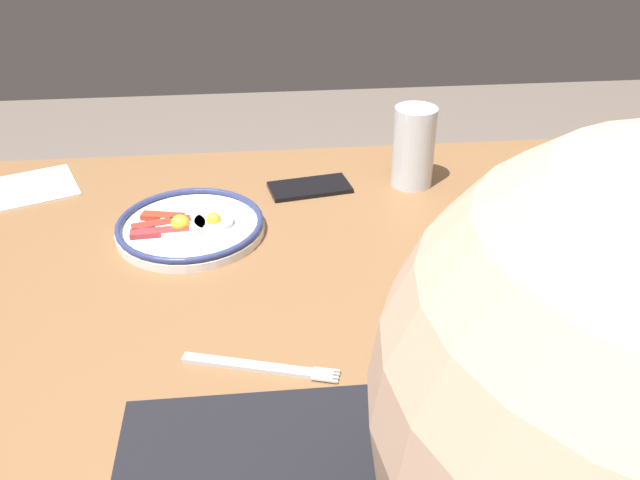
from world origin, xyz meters
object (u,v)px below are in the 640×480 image
object	(u,v)px
cell_phone	(310,187)
paper_napkin	(31,188)
coffee_mug	(626,342)
fork_near	(261,367)
drinking_glass	(413,151)
plate_center_pancakes	(190,226)
plate_near_main	(640,227)

from	to	relation	value
cell_phone	paper_napkin	size ratio (longest dim) A/B	0.96
coffee_mug	fork_near	world-z (taller)	coffee_mug
cell_phone	paper_napkin	world-z (taller)	cell_phone
paper_napkin	drinking_glass	bearing A→B (deg)	175.99
fork_near	coffee_mug	bearing A→B (deg)	173.42
drinking_glass	fork_near	world-z (taller)	drinking_glass
cell_phone	plate_center_pancakes	bearing A→B (deg)	23.43
plate_center_pancakes	coffee_mug	size ratio (longest dim) A/B	2.13
plate_center_pancakes	coffee_mug	bearing A→B (deg)	144.12
fork_near	paper_napkin	bearing A→B (deg)	-52.38
paper_napkin	cell_phone	bearing A→B (deg)	173.93
paper_napkin	fork_near	distance (m)	0.66
coffee_mug	drinking_glass	size ratio (longest dim) A/B	0.76
plate_near_main	fork_near	size ratio (longest dim) A/B	1.20
plate_center_pancakes	paper_napkin	xyz separation A→B (m)	(0.30, -0.19, -0.01)
coffee_mug	fork_near	bearing A→B (deg)	-6.58
plate_center_pancakes	coffee_mug	world-z (taller)	coffee_mug
plate_center_pancakes	fork_near	bearing A→B (deg)	107.42
paper_napkin	fork_near	xyz separation A→B (m)	(-0.40, 0.52, 0.00)
plate_center_pancakes	coffee_mug	distance (m)	0.65
plate_near_main	paper_napkin	size ratio (longest dim) A/B	1.52
cell_phone	fork_near	world-z (taller)	cell_phone
coffee_mug	cell_phone	bearing A→B (deg)	-57.98
coffee_mug	drinking_glass	distance (m)	0.54
plate_center_pancakes	cell_phone	bearing A→B (deg)	-146.59
drinking_glass	paper_napkin	distance (m)	0.69
plate_near_main	paper_napkin	xyz separation A→B (m)	(1.01, -0.27, -0.01)
plate_center_pancakes	cell_phone	xyz separation A→B (m)	(-0.20, -0.14, -0.01)
coffee_mug	fork_near	xyz separation A→B (m)	(0.42, -0.05, -0.04)
drinking_glass	paper_napkin	world-z (taller)	drinking_glass
coffee_mug	fork_near	distance (m)	0.43
plate_near_main	plate_center_pancakes	size ratio (longest dim) A/B	0.96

